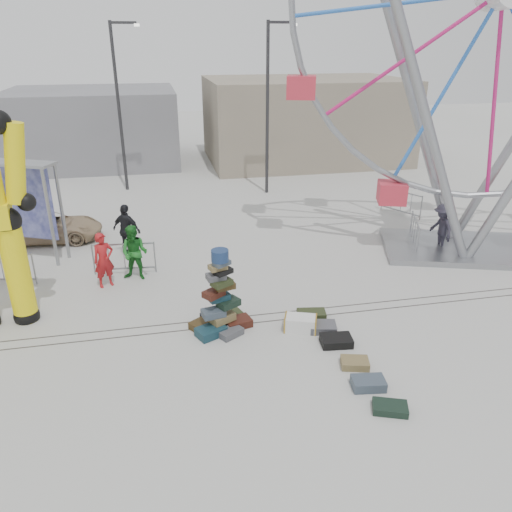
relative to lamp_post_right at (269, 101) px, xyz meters
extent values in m
plane|color=#9E9E99|center=(-3.09, -13.00, -4.48)|extent=(90.00, 90.00, 0.00)
cube|color=#47443F|center=(-3.09, -12.40, -4.48)|extent=(40.00, 0.04, 0.01)
cube|color=#47443F|center=(-3.09, -12.00, -4.48)|extent=(40.00, 0.04, 0.01)
cube|color=gray|center=(3.91, 7.00, -1.98)|extent=(12.00, 8.00, 5.00)
cube|color=gray|center=(-9.09, 9.00, -2.28)|extent=(10.00, 8.00, 4.40)
cylinder|color=#2D2D30|center=(-0.09, 0.00, -0.48)|extent=(0.16, 0.16, 8.00)
cube|color=#2D2D30|center=(0.51, 0.00, 3.42)|extent=(1.20, 0.15, 0.12)
cube|color=silver|center=(1.11, 0.00, 3.32)|extent=(0.25, 0.25, 0.12)
cylinder|color=#2D2D30|center=(-7.09, 2.00, -0.48)|extent=(0.16, 0.16, 8.00)
cube|color=#2D2D30|center=(-6.49, 2.00, 3.42)|extent=(1.20, 0.15, 0.12)
cube|color=silver|center=(-5.89, 2.00, 3.32)|extent=(0.25, 0.25, 0.12)
cube|color=#173845|center=(-4.50, -12.79, -4.36)|extent=(0.90, 0.79, 0.24)
cube|color=#451B12|center=(-3.72, -12.47, -4.37)|extent=(0.80, 0.65, 0.23)
cube|color=#402F14|center=(-4.68, -12.36, -4.38)|extent=(0.80, 0.74, 0.21)
cube|color=#2D371B|center=(-3.90, -12.04, -4.37)|extent=(0.79, 0.66, 0.23)
cube|color=#515258|center=(-4.00, -12.89, -4.39)|extent=(0.77, 0.70, 0.19)
cube|color=black|center=(-4.36, -12.02, -4.38)|extent=(0.71, 0.58, 0.21)
cube|color=olive|center=(-4.16, -12.50, -4.13)|extent=(0.79, 0.70, 0.21)
cube|color=#404E5C|center=(-4.39, -12.56, -3.94)|extent=(0.67, 0.52, 0.19)
cube|color=black|center=(-3.96, -12.44, -3.75)|extent=(0.70, 0.63, 0.19)
cube|color=#173845|center=(-4.22, -12.37, -3.57)|extent=(0.66, 0.54, 0.17)
cube|color=#451B12|center=(-4.35, -12.48, -3.40)|extent=(0.66, 0.62, 0.17)
cube|color=#402F14|center=(-4.05, -12.40, -3.23)|extent=(0.58, 0.47, 0.17)
cube|color=#2D371B|center=(-4.14, -12.54, -3.07)|extent=(0.63, 0.56, 0.15)
cube|color=#515258|center=(-4.28, -12.47, -2.92)|extent=(0.54, 0.42, 0.15)
cube|color=black|center=(-4.09, -12.47, -2.78)|extent=(0.57, 0.51, 0.13)
cube|color=olive|center=(-4.22, -12.47, -2.65)|extent=(0.52, 0.42, 0.13)
cube|color=#404E5C|center=(-4.13, -12.52, -2.53)|extent=(0.52, 0.47, 0.11)
cylinder|color=navy|center=(-4.16, -12.50, -2.32)|extent=(0.45, 0.45, 0.30)
sphere|color=black|center=(-9.44, -10.95, -4.34)|extent=(0.70, 0.70, 0.70)
cylinder|color=yellow|center=(-9.44, -10.95, -3.02)|extent=(0.64, 0.64, 2.93)
sphere|color=black|center=(-9.44, -10.95, -1.56)|extent=(0.73, 0.73, 0.73)
cylinder|color=yellow|center=(-8.99, -10.90, -0.09)|extent=(0.80, 0.55, 2.06)
sphere|color=black|center=(-8.90, -10.89, -1.10)|extent=(0.48, 0.48, 0.48)
cube|color=gray|center=(5.15, -8.92, -4.38)|extent=(6.06, 4.69, 0.21)
cylinder|color=gray|center=(3.23, -9.31, -0.21)|extent=(3.63, 1.44, 8.66)
cylinder|color=gray|center=(3.82, -7.48, -0.21)|extent=(3.63, 1.44, 8.66)
cube|color=#C42A3B|center=(5.15, -8.92, -2.88)|extent=(1.21, 1.21, 0.75)
cylinder|color=gray|center=(-9.02, -6.95, -2.76)|extent=(0.11, 0.11, 3.44)
cube|color=navy|center=(-10.07, -6.48, -2.42)|extent=(2.00, 0.94, 2.52)
cube|color=silver|center=(-2.10, -13.00, -4.28)|extent=(0.98, 0.76, 0.40)
cube|color=#2D371B|center=(-1.62, -12.44, -4.38)|extent=(0.86, 0.58, 0.20)
cube|color=#515258|center=(-1.52, -13.16, -4.38)|extent=(0.80, 0.68, 0.21)
cube|color=black|center=(-1.40, -13.86, -4.37)|extent=(0.85, 0.63, 0.22)
cube|color=olive|center=(-1.29, -14.84, -4.39)|extent=(0.75, 0.62, 0.19)
cube|color=#404E5C|center=(-1.29, -15.65, -4.36)|extent=(0.80, 0.57, 0.24)
cube|color=black|center=(-1.15, -16.47, -4.40)|extent=(0.83, 0.67, 0.17)
imported|color=#A3171B|center=(-7.40, -9.22, -3.59)|extent=(0.77, 0.66, 1.78)
imported|color=#1A6820|center=(-6.46, -8.89, -3.57)|extent=(1.07, 0.96, 1.83)
imported|color=black|center=(-6.76, -6.84, -3.53)|extent=(1.19, 1.00, 1.91)
imported|color=#25232F|center=(4.45, -8.73, -3.59)|extent=(0.72, 1.19, 1.79)
imported|color=tan|center=(-9.74, -4.73, -3.95)|extent=(3.94, 2.06, 1.06)
camera|label=1|loc=(-5.60, -24.07, 2.74)|focal=35.00mm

